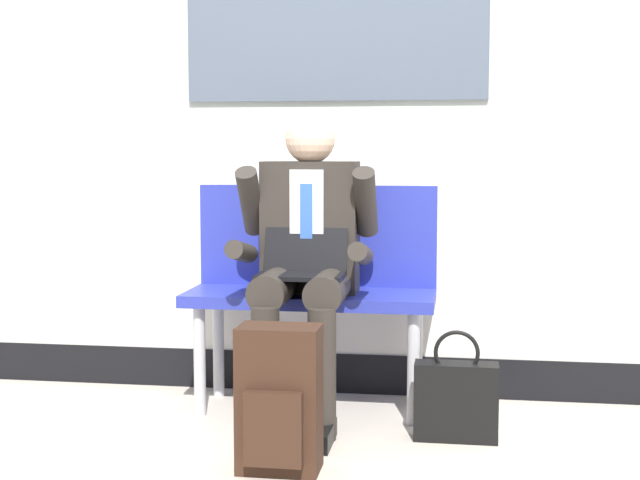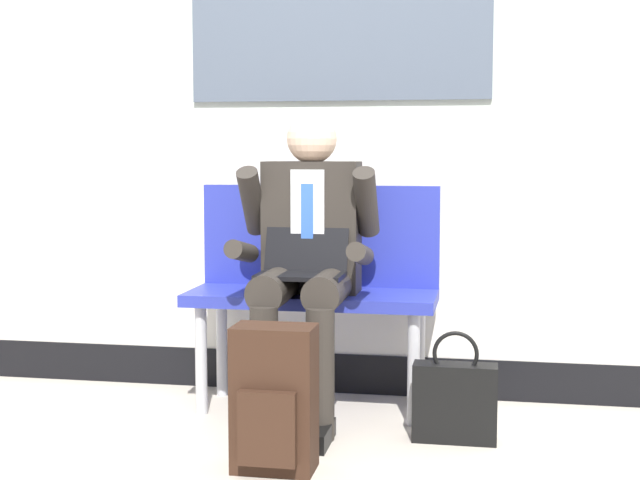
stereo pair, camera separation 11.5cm
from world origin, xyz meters
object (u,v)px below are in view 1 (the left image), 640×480
Objects in this scene: bench_with_person at (313,277)px; handbag at (456,399)px; person_seated at (305,256)px; backpack at (279,401)px.

bench_with_person reaches higher than handbag.
person_seated is at bearing 162.38° from handbag.
backpack is 1.19× the size of handbag.
person_seated is 2.96× the size of handbag.
bench_with_person is 2.47× the size of handbag.
handbag is at bearing 36.35° from backpack.
bench_with_person is 2.07× the size of backpack.
bench_with_person is 0.23m from person_seated.
bench_with_person is 0.83× the size of person_seated.
backpack is at bearing -88.88° from bench_with_person.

